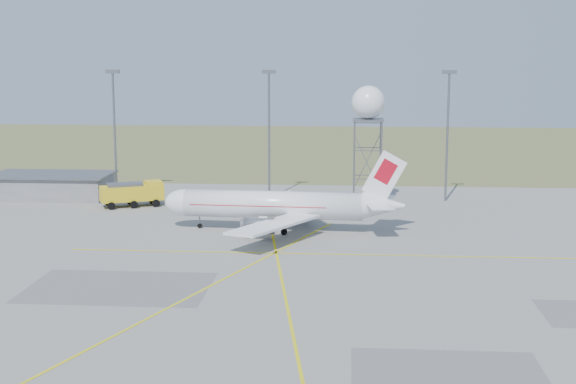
{
  "coord_description": "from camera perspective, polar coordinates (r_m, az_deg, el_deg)",
  "views": [
    {
      "loc": [
        2.58,
        -60.28,
        22.68
      ],
      "look_at": [
        -5.01,
        40.0,
        5.54
      ],
      "focal_mm": 50.0,
      "sensor_mm": 36.0,
      "label": 1
    }
  ],
  "objects": [
    {
      "name": "radar_tower",
      "position": [
        122.48,
        5.69,
        3.8
      ],
      "size": [
        5.04,
        5.04,
        18.26
      ],
      "color": "slate",
      "rests_on": "ground"
    },
    {
      "name": "grass_strip",
      "position": [
        201.58,
        3.57,
        3.2
      ],
      "size": [
        400.0,
        120.0,
        0.03
      ],
      "primitive_type": "cube",
      "color": "#606638",
      "rests_on": "ground"
    },
    {
      "name": "mast_a",
      "position": [
        132.18,
        -12.25,
        4.85
      ],
      "size": [
        2.2,
        0.5,
        20.5
      ],
      "color": "slate",
      "rests_on": "ground"
    },
    {
      "name": "mast_b",
      "position": [
        127.35,
        -1.36,
        4.89
      ],
      "size": [
        2.2,
        0.5,
        20.5
      ],
      "color": "slate",
      "rests_on": "ground"
    },
    {
      "name": "airliner_main",
      "position": [
        104.84,
        -0.77,
        -0.97
      ],
      "size": [
        31.93,
        30.99,
        10.86
      ],
      "rotation": [
        0.0,
        0.0,
        3.08
      ],
      "color": "white",
      "rests_on": "ground"
    },
    {
      "name": "fire_truck",
      "position": [
        124.12,
        -10.92,
        -0.19
      ],
      "size": [
        9.84,
        6.75,
        3.76
      ],
      "rotation": [
        0.0,
        0.0,
        0.43
      ],
      "color": "yellow",
      "rests_on": "ground"
    },
    {
      "name": "mast_c",
      "position": [
        127.66,
        11.29,
        4.72
      ],
      "size": [
        2.2,
        0.5,
        20.5
      ],
      "color": "slate",
      "rests_on": "ground"
    },
    {
      "name": "ground",
      "position": [
        64.46,
        1.79,
        -10.94
      ],
      "size": [
        400.0,
        400.0,
        0.0
      ],
      "primitive_type": "plane",
      "color": "gray",
      "rests_on": "ground"
    },
    {
      "name": "building_grey",
      "position": [
        134.68,
        -16.42,
        0.43
      ],
      "size": [
        19.0,
        10.0,
        3.9
      ],
      "color": "gray",
      "rests_on": "ground"
    }
  ]
}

